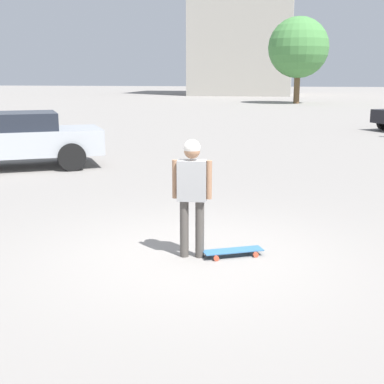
{
  "coord_description": "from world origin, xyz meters",
  "views": [
    {
      "loc": [
        -1.28,
        6.79,
        2.42
      ],
      "look_at": [
        0.0,
        0.0,
        0.9
      ],
      "focal_mm": 50.0,
      "sensor_mm": 36.0,
      "label": 1
    }
  ],
  "objects": [
    {
      "name": "car_parked_near",
      "position": [
        5.91,
        -6.06,
        0.78
      ],
      "size": [
        4.86,
        3.82,
        1.47
      ],
      "rotation": [
        0.0,
        0.0,
        0.52
      ],
      "color": "#ADB2B7",
      "rests_on": "ground_plane"
    },
    {
      "name": "building_block_distant",
      "position": [
        5.14,
        -61.7,
        11.15
      ],
      "size": [
        12.0,
        12.48,
        22.29
      ],
      "color": "#9E998E",
      "rests_on": "ground_plane"
    },
    {
      "name": "skateboard",
      "position": [
        -0.55,
        -0.12,
        0.07
      ],
      "size": [
        0.84,
        0.57,
        0.09
      ],
      "rotation": [
        0.0,
        0.0,
        0.45
      ],
      "color": "#336693",
      "rests_on": "ground_plane"
    },
    {
      "name": "ground_plane",
      "position": [
        0.0,
        0.0,
        0.0
      ],
      "size": [
        220.0,
        220.0,
        0.0
      ],
      "primitive_type": "plane",
      "color": "gray"
    },
    {
      "name": "tree_distant",
      "position": [
        -1.49,
        -40.76,
        4.67
      ],
      "size": [
        5.1,
        5.1,
        7.24
      ],
      "color": "brown",
      "rests_on": "ground_plane"
    },
    {
      "name": "person",
      "position": [
        0.0,
        0.0,
        0.99
      ],
      "size": [
        0.53,
        0.23,
        1.6
      ],
      "rotation": [
        0.0,
        0.0,
        -3.07
      ],
      "color": "#4C4742",
      "rests_on": "ground_plane"
    }
  ]
}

